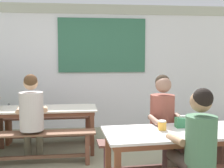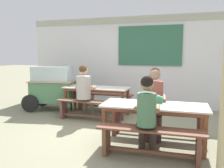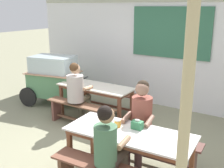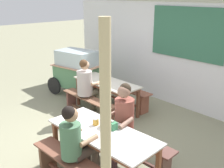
# 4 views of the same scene
# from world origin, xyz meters

# --- Properties ---
(ground_plane) EXTENTS (40.00, 40.00, 0.00)m
(ground_plane) POSITION_xyz_m (0.00, 0.00, 0.00)
(ground_plane) COLOR gray
(backdrop_wall) EXTENTS (7.07, 0.23, 2.64)m
(backdrop_wall) POSITION_xyz_m (0.01, 2.68, 1.39)
(backdrop_wall) COLOR silver
(backdrop_wall) RESTS_ON ground_plane
(dining_table_far) EXTENTS (1.66, 0.66, 0.72)m
(dining_table_far) POSITION_xyz_m (-0.70, 1.12, 0.64)
(dining_table_far) COLOR silver
(dining_table_far) RESTS_ON ground_plane
(dining_table_near) EXTENTS (1.78, 0.82, 0.72)m
(dining_table_near) POSITION_xyz_m (1.01, -0.42, 0.65)
(dining_table_near) COLOR silver
(dining_table_near) RESTS_ON ground_plane
(bench_far_back) EXTENTS (1.63, 0.34, 0.47)m
(bench_far_back) POSITION_xyz_m (-0.71, 1.65, 0.31)
(bench_far_back) COLOR brown
(bench_far_back) RESTS_ON ground_plane
(bench_far_front) EXTENTS (1.56, 0.30, 0.47)m
(bench_far_front) POSITION_xyz_m (-0.69, 0.60, 0.31)
(bench_far_front) COLOR brown
(bench_far_front) RESTS_ON ground_plane
(bench_near_back) EXTENTS (1.78, 0.40, 0.47)m
(bench_near_back) POSITION_xyz_m (0.97, 0.10, 0.32)
(bench_near_back) COLOR brown
(bench_near_back) RESTS_ON ground_plane
(food_cart) EXTENTS (1.62, 1.06, 1.20)m
(food_cart) POSITION_xyz_m (-2.08, 1.26, 0.68)
(food_cart) COLOR #548A5D
(food_cart) RESTS_ON ground_plane
(person_left_back_turned) EXTENTS (0.47, 0.56, 1.30)m
(person_left_back_turned) POSITION_xyz_m (-0.81, 0.66, 0.74)
(person_left_back_turned) COLOR #6C6750
(person_left_back_turned) RESTS_ON ground_plane
(person_right_near_table) EXTENTS (0.46, 0.58, 1.31)m
(person_right_near_table) POSITION_xyz_m (0.94, 0.02, 0.74)
(person_right_near_table) COLOR #493031
(person_right_near_table) RESTS_ON ground_plane
(person_near_front) EXTENTS (0.43, 0.57, 1.26)m
(person_near_front) POSITION_xyz_m (0.97, -0.86, 0.71)
(person_near_front) COLOR #473B33
(person_near_front) RESTS_ON ground_plane
(tissue_box) EXTENTS (0.15, 0.10, 0.14)m
(tissue_box) POSITION_xyz_m (1.05, -0.28, 0.78)
(tissue_box) COLOR #357A4E
(tissue_box) RESTS_ON dining_table_near
(condiment_jar) EXTENTS (0.09, 0.09, 0.11)m
(condiment_jar) POSITION_xyz_m (0.79, -0.37, 0.78)
(condiment_jar) COLOR gold
(condiment_jar) RESTS_ON dining_table_near
(wooden_support_post) EXTENTS (0.10, 0.10, 2.44)m
(wooden_support_post) POSITION_xyz_m (1.99, -1.20, 1.22)
(wooden_support_post) COLOR tan
(wooden_support_post) RESTS_ON ground_plane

